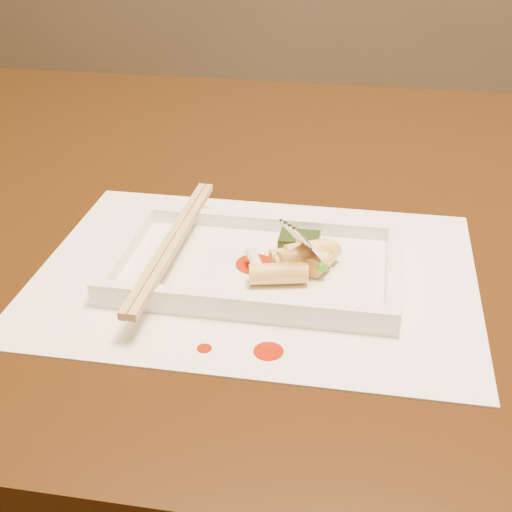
% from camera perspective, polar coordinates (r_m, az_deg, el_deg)
% --- Properties ---
extents(table, '(1.40, 0.90, 0.75)m').
position_cam_1_polar(table, '(0.86, 2.65, -1.35)').
color(table, black).
rests_on(table, ground).
extents(placemat, '(0.40, 0.30, 0.00)m').
position_cam_1_polar(placemat, '(0.66, 0.00, -1.42)').
color(placemat, white).
rests_on(placemat, table).
extents(sauce_splatter_a, '(0.02, 0.02, 0.00)m').
position_cam_1_polar(sauce_splatter_a, '(0.56, 1.01, -7.62)').
color(sauce_splatter_a, '#9D1A04').
rests_on(sauce_splatter_a, placemat).
extents(sauce_splatter_b, '(0.01, 0.01, 0.00)m').
position_cam_1_polar(sauce_splatter_b, '(0.56, -4.15, -7.38)').
color(sauce_splatter_b, '#9D1A04').
rests_on(sauce_splatter_b, placemat).
extents(plate_base, '(0.26, 0.16, 0.01)m').
position_cam_1_polar(plate_base, '(0.65, 0.00, -1.06)').
color(plate_base, white).
rests_on(plate_base, placemat).
extents(plate_rim_far, '(0.26, 0.01, 0.01)m').
position_cam_1_polar(plate_rim_far, '(0.71, 1.03, 2.70)').
color(plate_rim_far, white).
rests_on(plate_rim_far, plate_base).
extents(plate_rim_near, '(0.26, 0.01, 0.01)m').
position_cam_1_polar(plate_rim_near, '(0.59, -1.25, -3.79)').
color(plate_rim_near, white).
rests_on(plate_rim_near, plate_base).
extents(plate_rim_left, '(0.01, 0.14, 0.01)m').
position_cam_1_polar(plate_rim_left, '(0.68, -10.37, 0.68)').
color(plate_rim_left, white).
rests_on(plate_rim_left, plate_base).
extents(plate_rim_right, '(0.01, 0.14, 0.01)m').
position_cam_1_polar(plate_rim_right, '(0.64, 10.96, -1.18)').
color(plate_rim_right, white).
rests_on(plate_rim_right, plate_base).
extents(veg_piece, '(0.04, 0.03, 0.01)m').
position_cam_1_polar(veg_piece, '(0.68, 3.49, 1.22)').
color(veg_piece, black).
rests_on(veg_piece, plate_base).
extents(scallion_white, '(0.03, 0.04, 0.01)m').
position_cam_1_polar(scallion_white, '(0.63, -0.04, -0.48)').
color(scallion_white, '#EAEACC').
rests_on(scallion_white, plate_base).
extents(scallion_green, '(0.05, 0.08, 0.01)m').
position_cam_1_polar(scallion_green, '(0.66, 3.90, 0.77)').
color(scallion_green, '#339918').
rests_on(scallion_green, plate_base).
extents(chopstick_a, '(0.01, 0.25, 0.01)m').
position_cam_1_polar(chopstick_a, '(0.66, -7.02, 1.17)').
color(chopstick_a, tan).
rests_on(chopstick_a, plate_rim_near).
extents(chopstick_b, '(0.01, 0.25, 0.01)m').
position_cam_1_polar(chopstick_b, '(0.66, -6.35, 1.12)').
color(chopstick_b, tan).
rests_on(chopstick_b, plate_rim_near).
extents(fork, '(0.09, 0.10, 0.14)m').
position_cam_1_polar(fork, '(0.63, 6.62, 5.33)').
color(fork, silver).
rests_on(fork, plate_base).
extents(sauce_blob_0, '(0.04, 0.04, 0.00)m').
position_cam_1_polar(sauce_blob_0, '(0.65, -0.05, -0.65)').
color(sauce_blob_0, '#9D1A04').
rests_on(sauce_blob_0, plate_base).
extents(rice_cake_0, '(0.05, 0.03, 0.02)m').
position_cam_1_polar(rice_cake_0, '(0.62, 1.81, -1.42)').
color(rice_cake_0, '#F8D373').
rests_on(rice_cake_0, plate_base).
extents(rice_cake_1, '(0.05, 0.03, 0.02)m').
position_cam_1_polar(rice_cake_1, '(0.64, 3.58, -0.55)').
color(rice_cake_1, '#F8D373').
rests_on(rice_cake_1, plate_base).
extents(rice_cake_2, '(0.04, 0.04, 0.02)m').
position_cam_1_polar(rice_cake_2, '(0.64, 4.17, 0.35)').
color(rice_cake_2, '#F8D373').
rests_on(rice_cake_2, plate_base).
extents(rice_cake_3, '(0.03, 0.05, 0.02)m').
position_cam_1_polar(rice_cake_3, '(0.64, 2.76, -0.51)').
color(rice_cake_3, '#F8D373').
rests_on(rice_cake_3, plate_base).
extents(rice_cake_4, '(0.03, 0.04, 0.02)m').
position_cam_1_polar(rice_cake_4, '(0.65, 5.33, -0.20)').
color(rice_cake_4, '#F8D373').
rests_on(rice_cake_4, plate_base).
extents(rice_cake_5, '(0.05, 0.04, 0.02)m').
position_cam_1_polar(rice_cake_5, '(0.64, 3.67, 0.07)').
color(rice_cake_5, '#F8D373').
rests_on(rice_cake_5, plate_base).
extents(rice_cake_6, '(0.05, 0.04, 0.02)m').
position_cam_1_polar(rice_cake_6, '(0.65, 3.22, -0.04)').
color(rice_cake_6, '#F8D373').
rests_on(rice_cake_6, plate_base).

